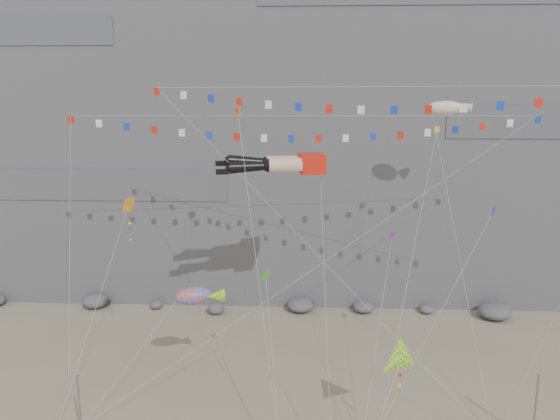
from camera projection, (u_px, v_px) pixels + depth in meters
The scene contains 17 objects.
ground at pixel (299, 411), 35.78m from camera, with size 120.00×120.00×0.00m, color gray.
cliff at pixel (303, 53), 61.94m from camera, with size 80.00×28.00×50.00m, color slate.
talus_boulders at pixel (301, 305), 52.28m from camera, with size 60.00×3.00×1.20m, color #5B5C60, non-canonical shape.
anchor_pole_left at pixel (80, 409), 32.08m from camera, with size 0.12×0.12×4.39m, color gray.
anchor_pole_right at pixel (535, 409), 32.13m from camera, with size 0.12×0.12×4.39m, color gray.
legs_kite at pixel (282, 164), 38.57m from camera, with size 8.07×14.92×20.63m.
flag_banner_upper at pixel (305, 116), 39.88m from camera, with size 34.22×12.59×26.26m.
flag_banner_lower at pixel (378, 87), 34.92m from camera, with size 30.81×10.32×23.33m.
harlequin_kite at pixel (129, 205), 36.50m from camera, with size 4.42×6.87×14.73m.
fish_windsock at pixel (194, 296), 36.33m from camera, with size 8.62×8.04×11.92m.
delta_kite at pixel (401, 359), 30.60m from camera, with size 4.63×6.17×8.49m.
blimp_windsock at pixel (445, 109), 42.31m from camera, with size 4.00×14.12×23.26m.
small_kite_a at pixel (239, 118), 38.40m from camera, with size 4.30×13.09×23.08m.
small_kite_b at pixel (391, 240), 39.62m from camera, with size 4.00×13.11×16.48m.
small_kite_c at pixel (266, 278), 34.84m from camera, with size 2.16×9.61×12.75m.
small_kite_d at pixel (435, 137), 40.53m from camera, with size 6.70×15.79×24.17m.
small_kite_e at pixel (492, 214), 33.52m from camera, with size 8.98×6.73×16.81m.
Camera 1 is at (0.19, -32.33, 20.29)m, focal length 35.00 mm.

